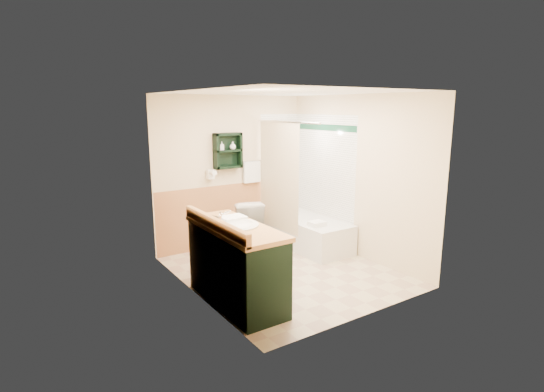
{
  "coord_description": "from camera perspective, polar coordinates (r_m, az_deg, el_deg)",
  "views": [
    {
      "loc": [
        -3.19,
        -4.46,
        2.22
      ],
      "look_at": [
        -0.08,
        0.2,
        1.04
      ],
      "focal_mm": 28.0,
      "sensor_mm": 36.0,
      "label": 1
    }
  ],
  "objects": [
    {
      "name": "back_wall",
      "position": [
        6.86,
        -5.6,
        3.3
      ],
      "size": [
        2.6,
        0.04,
        2.4
      ],
      "primitive_type": "cube",
      "color": "beige",
      "rests_on": "ground"
    },
    {
      "name": "mirror_glass",
      "position": [
        4.42,
        -7.44,
        2.44
      ],
      "size": [
        1.2,
        1.2,
        0.9
      ],
      "primitive_type": null,
      "color": "white",
      "rests_on": "left_wall"
    },
    {
      "name": "vanity_book",
      "position": [
        4.99,
        -8.68,
        -2.13
      ],
      "size": [
        0.15,
        0.06,
        0.21
      ],
      "primitive_type": "imported",
      "rotation": [
        0.0,
        0.0,
        0.25
      ],
      "color": "black",
      "rests_on": "vanity"
    },
    {
      "name": "tile_accent",
      "position": [
        6.87,
        6.91,
        9.16
      ],
      "size": [
        1.5,
        1.5,
        0.1
      ],
      "primitive_type": null,
      "color": "#12422B",
      "rests_on": "right_wall"
    },
    {
      "name": "right_wall",
      "position": [
        6.43,
        11.44,
        2.54
      ],
      "size": [
        0.04,
        3.0,
        2.4
      ],
      "primitive_type": "cube",
      "color": "beige",
      "rests_on": "ground"
    },
    {
      "name": "curtain_rod",
      "position": [
        6.41,
        1.82,
        9.94
      ],
      "size": [
        0.03,
        1.6,
        0.03
      ],
      "primitive_type": "cylinder",
      "rotation": [
        1.57,
        0.0,
        0.0
      ],
      "color": "silver",
      "rests_on": "back_wall"
    },
    {
      "name": "tub_towel",
      "position": [
        6.41,
        6.04,
        -3.71
      ],
      "size": [
        0.23,
        0.19,
        0.07
      ],
      "primitive_type": "cube",
      "color": "silver",
      "rests_on": "bathtub"
    },
    {
      "name": "hair_dryer",
      "position": [
        6.6,
        -8.29,
        2.9
      ],
      "size": [
        0.1,
        0.24,
        0.18
      ],
      "primitive_type": null,
      "color": "white",
      "rests_on": "back_wall"
    },
    {
      "name": "mirror_frame",
      "position": [
        4.42,
        -7.5,
        2.43
      ],
      "size": [
        1.3,
        1.3,
        1.0
      ],
      "primitive_type": null,
      "color": "olive",
      "rests_on": "left_wall"
    },
    {
      "name": "shower_curtain",
      "position": [
        6.63,
        0.89,
        2.63
      ],
      "size": [
        1.05,
        1.05,
        1.7
      ],
      "primitive_type": null,
      "color": "beige",
      "rests_on": "curtain_rod"
    },
    {
      "name": "counter_towel",
      "position": [
        5.01,
        -5.28,
        -2.95
      ],
      "size": [
        0.28,
        0.22,
        0.04
      ],
      "primitive_type": "cube",
      "color": "silver",
      "rests_on": "vanity"
    },
    {
      "name": "bathtub",
      "position": [
        6.86,
        4.88,
        -4.96
      ],
      "size": [
        0.7,
        1.5,
        0.47
      ],
      "primitive_type": "cube",
      "color": "silver",
      "rests_on": "ground"
    },
    {
      "name": "tile_back",
      "position": [
        7.38,
        1.63,
        2.78
      ],
      "size": [
        0.95,
        0.95,
        2.1
      ],
      "primitive_type": null,
      "color": "white",
      "rests_on": "back_wall"
    },
    {
      "name": "wainscot_back",
      "position": [
        6.97,
        -5.35,
        -2.43
      ],
      "size": [
        2.58,
        2.58,
        1.0
      ],
      "primitive_type": null,
      "color": "tan",
      "rests_on": "back_wall"
    },
    {
      "name": "left_wall",
      "position": [
        4.95,
        -10.75,
        -0.2
      ],
      "size": [
        0.04,
        3.0,
        2.4
      ],
      "primitive_type": "cube",
      "color": "beige",
      "rests_on": "ground"
    },
    {
      "name": "tile_right",
      "position": [
        6.97,
        6.8,
        2.16
      ],
      "size": [
        1.5,
        1.5,
        2.1
      ],
      "primitive_type": null,
      "color": "white",
      "rests_on": "right_wall"
    },
    {
      "name": "ceiling",
      "position": [
        5.49,
        1.89,
        14.0
      ],
      "size": [
        2.6,
        3.0,
        0.04
      ],
      "primitive_type": "cube",
      "color": "white",
      "rests_on": "back_wall"
    },
    {
      "name": "toilet",
      "position": [
        6.79,
        -3.61,
        -3.74
      ],
      "size": [
        0.65,
        0.89,
        0.78
      ],
      "primitive_type": "imported",
      "rotation": [
        0.0,
        0.0,
        2.85
      ],
      "color": "silver",
      "rests_on": "ground"
    },
    {
      "name": "towel_bar",
      "position": [
        6.95,
        -2.8,
        4.71
      ],
      "size": [
        0.4,
        0.06,
        0.4
      ],
      "primitive_type": null,
      "color": "silver",
      "rests_on": "back_wall"
    },
    {
      "name": "soap_bottle_b",
      "position": [
        6.69,
        -5.31,
        6.66
      ],
      "size": [
        0.13,
        0.15,
        0.1
      ],
      "primitive_type": "imported",
      "rotation": [
        0.0,
        0.0,
        0.31
      ],
      "color": "silver",
      "rests_on": "wall_shelf"
    },
    {
      "name": "wall_shelf",
      "position": [
        6.67,
        -5.95,
        6.08
      ],
      "size": [
        0.45,
        0.15,
        0.55
      ],
      "primitive_type": "cube",
      "color": "black",
      "rests_on": "back_wall"
    },
    {
      "name": "floor",
      "position": [
        5.92,
        1.73,
        -10.12
      ],
      "size": [
        3.0,
        3.0,
        0.0
      ],
      "primitive_type": "plane",
      "color": "#C0B18C",
      "rests_on": "ground"
    },
    {
      "name": "soap_bottle_a",
      "position": [
        6.61,
        -6.74,
        6.41
      ],
      "size": [
        0.1,
        0.14,
        0.06
      ],
      "primitive_type": "imported",
      "rotation": [
        0.0,
        0.0,
        -0.38
      ],
      "color": "silver",
      "rests_on": "wall_shelf"
    },
    {
      "name": "wainscot_left",
      "position": [
        5.15,
        -10.09,
        -7.79
      ],
      "size": [
        2.98,
        2.98,
        1.0
      ],
      "primitive_type": null,
      "color": "tan",
      "rests_on": "left_wall"
    },
    {
      "name": "vanity",
      "position": [
        4.91,
        -4.81,
        -9.16
      ],
      "size": [
        0.59,
        1.45,
        0.92
      ],
      "primitive_type": "cube",
      "color": "black",
      "rests_on": "ground"
    }
  ]
}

